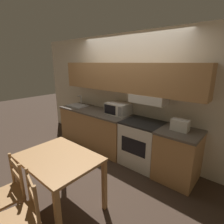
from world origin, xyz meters
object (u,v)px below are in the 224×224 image
object	(u,v)px
stove_range	(142,143)
chair_left_of_table	(7,195)
chair_right_of_table	(21,218)
toaster	(180,125)
sink_basin	(77,105)
microwave	(118,109)
dining_table	(59,164)

from	to	relation	value
stove_range	chair_left_of_table	bearing A→B (deg)	-102.64
chair_right_of_table	toaster	bearing A→B (deg)	85.95
sink_basin	chair_left_of_table	world-z (taller)	sink_basin
sink_basin	chair_left_of_table	bearing A→B (deg)	-57.36
microwave	chair_right_of_table	xyz separation A→B (m)	(0.63, -2.38, -0.57)
sink_basin	chair_left_of_table	size ratio (longest dim) A/B	0.56
chair_left_of_table	chair_right_of_table	xyz separation A→B (m)	(0.45, -0.03, 0.00)
sink_basin	toaster	bearing A→B (deg)	0.63
stove_range	toaster	xyz separation A→B (m)	(0.68, 0.02, 0.54)
microwave	chair_left_of_table	world-z (taller)	microwave
microwave	sink_basin	distance (m)	1.27
chair_left_of_table	stove_range	bearing A→B (deg)	81.45
sink_basin	dining_table	distance (m)	2.36
toaster	microwave	bearing A→B (deg)	176.54
toaster	sink_basin	size ratio (longest dim) A/B	0.60
microwave	toaster	size ratio (longest dim) A/B	1.71
toaster	chair_left_of_table	xyz separation A→B (m)	(-1.18, -2.27, -0.54)
dining_table	chair_right_of_table	bearing A→B (deg)	-69.85
chair_left_of_table	microwave	bearing A→B (deg)	98.45
chair_right_of_table	stove_range	bearing A→B (deg)	102.30
toaster	dining_table	distance (m)	1.96
stove_range	sink_basin	distance (m)	1.99
toaster	sink_basin	bearing A→B (deg)	-179.37
stove_range	sink_basin	size ratio (longest dim) A/B	1.81
stove_range	dining_table	size ratio (longest dim) A/B	0.84
microwave	chair_left_of_table	size ratio (longest dim) A/B	0.57
microwave	toaster	world-z (taller)	microwave
microwave	stove_range	bearing A→B (deg)	-8.64
microwave	sink_basin	xyz separation A→B (m)	(-1.26, -0.11, -0.11)
chair_left_of_table	dining_table	bearing A→B (deg)	72.73
stove_range	microwave	bearing A→B (deg)	171.36
toaster	chair_right_of_table	world-z (taller)	toaster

